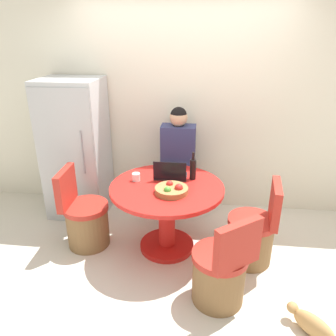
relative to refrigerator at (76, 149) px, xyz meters
The scene contains 13 objects.
ground_plane 1.81m from the refrigerator, 38.95° to the right, with size 12.00×12.00×0.00m, color beige.
wall_back 1.39m from the refrigerator, 16.13° to the left, with size 7.00×0.06×2.60m.
refrigerator is the anchor object (origin of this frame).
dining_table 1.39m from the refrigerator, 29.54° to the right, with size 1.13×1.13×0.73m.
chair_near_right_corner 2.24m from the refrigerator, 38.36° to the right, with size 0.53×0.54×0.86m.
chair_right_side 2.24m from the refrigerator, 20.80° to the right, with size 0.48×0.47×0.86m.
chair_left_side 0.93m from the refrigerator, 66.05° to the right, with size 0.46×0.46×0.86m.
person_seated 1.23m from the refrigerator, ahead, with size 0.40×0.37×1.35m.
laptop 1.29m from the refrigerator, 22.13° to the right, with size 0.33×0.22×0.21m.
fruit_bowl 1.48m from the refrigerator, 33.07° to the right, with size 0.31×0.31×0.10m.
coffee_cup 1.03m from the refrigerator, 34.32° to the right, with size 0.08×0.08×0.08m.
bottle 1.50m from the refrigerator, 18.36° to the right, with size 0.06×0.06×0.29m.
cat 2.98m from the refrigerator, 33.89° to the right, with size 0.34×0.35×0.18m.
Camera 1 is at (0.27, -2.53, 2.15)m, focal length 35.00 mm.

